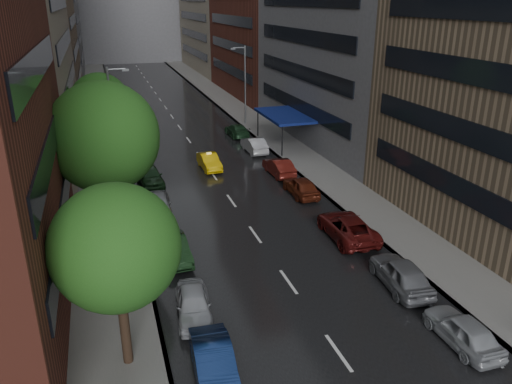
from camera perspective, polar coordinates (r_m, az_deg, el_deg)
road at (r=63.69m, az=-9.31°, el=8.13°), size 14.00×140.00×0.01m
sidewalk_left at (r=63.10m, az=-17.47°, el=7.38°), size 4.00×140.00×0.15m
sidewalk_right at (r=65.49m, az=-1.43°, el=8.82°), size 4.00×140.00×0.15m
tree_near at (r=19.55m, az=-15.74°, el=-6.15°), size 4.95×4.95×7.89m
tree_mid at (r=29.47m, az=-17.01°, el=6.02°), size 6.28×6.28×10.01m
tree_far at (r=46.22m, az=-17.38°, el=9.70°), size 5.18×5.18×8.25m
taxi at (r=44.36m, az=-5.36°, el=3.49°), size 1.58×4.19×1.36m
parked_cars_left at (r=36.56m, az=-11.21°, el=-0.72°), size 2.16×41.65×1.53m
parked_cars_right at (r=37.12m, az=5.96°, el=-0.03°), size 2.73×41.51×1.59m
street_lamp_left at (r=42.54m, az=-15.98°, el=7.87°), size 1.74×0.22×9.00m
street_lamp_right at (r=59.53m, az=-1.32°, el=12.29°), size 1.74×0.22×9.00m
awning at (r=50.91m, az=3.25°, el=8.72°), size 4.00×8.00×3.12m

